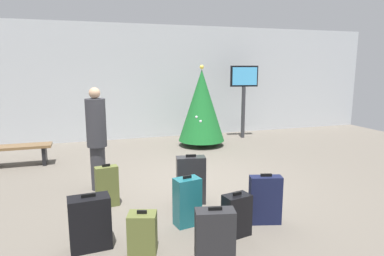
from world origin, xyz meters
The scene contains 14 objects.
ground_plane centered at (0.00, 0.00, 0.00)m, with size 16.00×16.00×0.00m, color #665E54.
back_wall centered at (0.00, 4.55, 1.75)m, with size 16.00×0.20×3.50m, color #B7BCC1.
holiday_tree centered at (1.28, 2.92, 1.15)m, with size 1.30×1.30×2.27m.
flight_info_kiosk centered at (2.89, 3.54, 1.57)m, with size 0.87×0.22×2.25m.
waiting_bench centered at (-3.30, 2.25, 0.35)m, with size 1.36×0.44×0.48m.
traveller_0 centered at (-1.67, 0.19, 0.99)m, with size 0.48×0.48×1.87m.
suitcase_0 centered at (-1.58, -0.65, 0.33)m, with size 0.37×0.21×0.70m.
suitcase_1 centered at (-0.26, -0.94, 0.39)m, with size 0.50×0.30×0.83m.
suitcase_2 centered at (-0.01, -2.16, 0.28)m, with size 0.39×0.29×0.61m.
suitcase_3 centered at (-1.28, -2.23, 0.26)m, with size 0.40×0.34×0.55m.
suitcase_4 centered at (-1.87, -1.90, 0.34)m, with size 0.51×0.31×0.71m.
suitcase_5 centered at (-0.54, -1.67, 0.35)m, with size 0.39×0.29×0.73m.
suitcase_6 centered at (0.54, -1.95, 0.35)m, with size 0.48×0.29×0.74m.
suitcase_7 centered at (-0.50, -2.61, 0.31)m, with size 0.50×0.32×0.65m.
Camera 1 is at (-1.86, -5.97, 2.23)m, focal length 31.56 mm.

